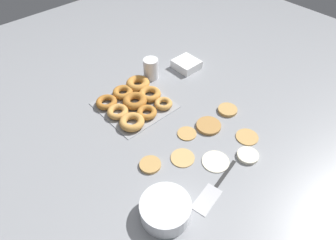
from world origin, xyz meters
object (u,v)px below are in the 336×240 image
(pancake_7, at_px, (248,156))
(donut_tray, at_px, (134,101))
(pancake_4, at_px, (247,137))
(spatula, at_px, (211,193))
(pancake_1, at_px, (228,110))
(paper_cup, at_px, (151,69))
(pancake_5, at_px, (216,161))
(pancake_0, at_px, (183,157))
(pancake_6, at_px, (209,126))
(pancake_2, at_px, (150,165))
(batter_bowl, at_px, (166,209))
(pancake_3, at_px, (187,133))
(container_stack, at_px, (186,64))

(pancake_7, bearing_deg, donut_tray, -75.56)
(pancake_4, height_order, spatula, pancake_4)
(pancake_1, bearing_deg, donut_tray, -48.33)
(donut_tray, bearing_deg, paper_cup, -150.94)
(pancake_4, relative_size, pancake_5, 0.88)
(pancake_7, height_order, paper_cup, paper_cup)
(pancake_0, bearing_deg, pancake_6, -166.86)
(pancake_2, relative_size, pancake_6, 0.78)
(pancake_5, relative_size, spatula, 0.40)
(pancake_6, distance_m, spatula, 0.33)
(pancake_0, xyz_separation_m, spatula, (0.04, 0.18, -0.00))
(batter_bowl, xyz_separation_m, paper_cup, (-0.46, -0.62, 0.02))
(pancake_3, xyz_separation_m, container_stack, (-0.34, -0.35, 0.02))
(container_stack, bearing_deg, paper_cup, -17.27)
(pancake_6, height_order, paper_cup, paper_cup)
(pancake_6, height_order, container_stack, container_stack)
(pancake_6, bearing_deg, pancake_0, 13.14)
(pancake_6, relative_size, batter_bowl, 0.62)
(container_stack, xyz_separation_m, spatula, (0.48, 0.61, -0.02))
(pancake_2, xyz_separation_m, spatula, (-0.08, 0.24, -0.00))
(donut_tray, distance_m, container_stack, 0.39)
(pancake_0, bearing_deg, pancake_7, 139.48)
(pancake_5, distance_m, spatula, 0.14)
(pancake_4, bearing_deg, batter_bowl, 3.54)
(pancake_1, relative_size, donut_tray, 0.29)
(pancake_4, bearing_deg, pancake_5, -1.08)
(pancake_3, relative_size, pancake_7, 0.96)
(pancake_2, bearing_deg, batter_bowl, 64.34)
(pancake_1, relative_size, pancake_5, 0.82)
(pancake_1, height_order, pancake_5, pancake_1)
(pancake_3, height_order, pancake_5, pancake_3)
(batter_bowl, bearing_deg, pancake_0, -147.60)
(pancake_0, xyz_separation_m, pancake_1, (-0.34, -0.06, 0.00))
(container_stack, xyz_separation_m, paper_cup, (0.19, -0.06, 0.03))
(pancake_3, xyz_separation_m, batter_bowl, (0.31, 0.21, 0.03))
(pancake_4, bearing_deg, spatula, 14.26)
(pancake_5, relative_size, pancake_6, 1.01)
(pancake_3, bearing_deg, spatula, 62.11)
(pancake_2, bearing_deg, donut_tray, -118.15)
(pancake_1, relative_size, pancake_2, 1.05)
(pancake_5, relative_size, container_stack, 0.86)
(container_stack, distance_m, paper_cup, 0.21)
(pancake_7, xyz_separation_m, batter_bowl, (0.41, -0.03, 0.03))
(pancake_3, bearing_deg, container_stack, -134.36)
(batter_bowl, relative_size, spatula, 0.63)
(spatula, bearing_deg, pancake_6, -147.48)
(pancake_0, relative_size, pancake_2, 1.14)
(pancake_2, height_order, pancake_3, pancake_2)
(paper_cup, bearing_deg, pancake_0, 63.02)
(pancake_5, xyz_separation_m, donut_tray, (0.03, -0.48, 0.01))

